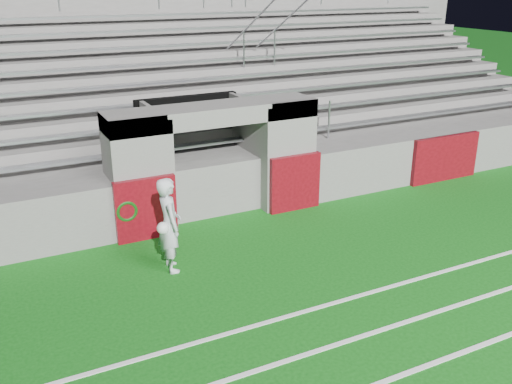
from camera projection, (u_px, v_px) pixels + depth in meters
ground at (290, 281)px, 10.43m from camera, size 90.00×90.00×0.00m
stadium_structure at (155, 114)px, 16.57m from camera, size 26.00×8.48×5.42m
goalkeeper_with_ball at (169, 225)px, 10.55m from camera, size 0.51×0.69×1.83m
hose_coil at (126, 210)px, 11.69m from camera, size 0.49×0.14×0.51m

